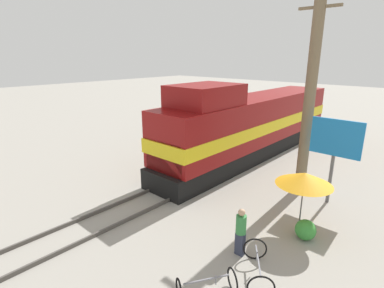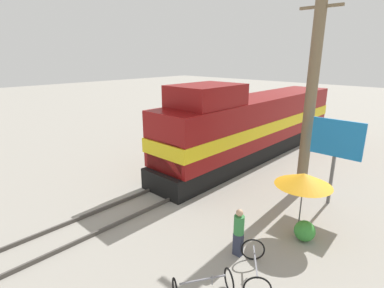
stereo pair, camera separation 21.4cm
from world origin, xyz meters
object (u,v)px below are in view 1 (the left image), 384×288
object	(u,v)px
billboard_sign	(335,142)
person_bystander	(241,230)
locomotive	(250,125)
bicycle	(258,266)
utility_pole	(310,92)
bicycle_spare	(207,285)
vendor_umbrella	(304,179)

from	to	relation	value
billboard_sign	person_bystander	distance (m)	6.15
locomotive	bicycle	world-z (taller)	locomotive
utility_pole	bicycle_spare	size ratio (longest dim) A/B	5.50
person_bystander	bicycle	bearing A→B (deg)	-29.91
billboard_sign	utility_pole	bearing A→B (deg)	162.57
locomotive	bicycle	bearing A→B (deg)	-56.91
bicycle	utility_pole	bearing A→B (deg)	-112.78
locomotive	vendor_umbrella	xyz separation A→B (m)	(6.02, -6.14, -0.00)
billboard_sign	bicycle_spare	size ratio (longest dim) A/B	2.22
utility_pole	vendor_umbrella	world-z (taller)	utility_pole
locomotive	person_bystander	world-z (taller)	locomotive
billboard_sign	bicycle_spare	xyz separation A→B (m)	(-0.52, -7.94, -2.44)
billboard_sign	bicycle_spare	distance (m)	8.32
locomotive	person_bystander	xyz separation A→B (m)	(5.18, -8.90, -1.18)
vendor_umbrella	person_bystander	world-z (taller)	vendor_umbrella
locomotive	bicycle_spare	xyz separation A→B (m)	(5.51, -11.04, -1.73)
vendor_umbrella	bicycle	size ratio (longest dim) A/B	1.25
utility_pole	bicycle	size ratio (longest dim) A/B	5.07
billboard_sign	bicycle	xyz separation A→B (m)	(0.13, -6.36, -2.40)
locomotive	utility_pole	size ratio (longest dim) A/B	1.78
locomotive	utility_pole	world-z (taller)	utility_pole
locomotive	billboard_sign	xyz separation A→B (m)	(6.04, -3.11, 0.71)
vendor_umbrella	billboard_sign	bearing A→B (deg)	89.62
billboard_sign	person_bystander	bearing A→B (deg)	-98.46
locomotive	vendor_umbrella	bearing A→B (deg)	-45.59
utility_pole	bicycle_spare	xyz separation A→B (m)	(0.96, -8.40, -4.39)
locomotive	vendor_umbrella	distance (m)	8.60
bicycle	bicycle_spare	distance (m)	1.70
person_bystander	bicycle	world-z (taller)	person_bystander
billboard_sign	locomotive	bearing A→B (deg)	152.77
utility_pole	person_bystander	bearing A→B (deg)	-84.35
vendor_umbrella	person_bystander	size ratio (longest dim) A/B	1.39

